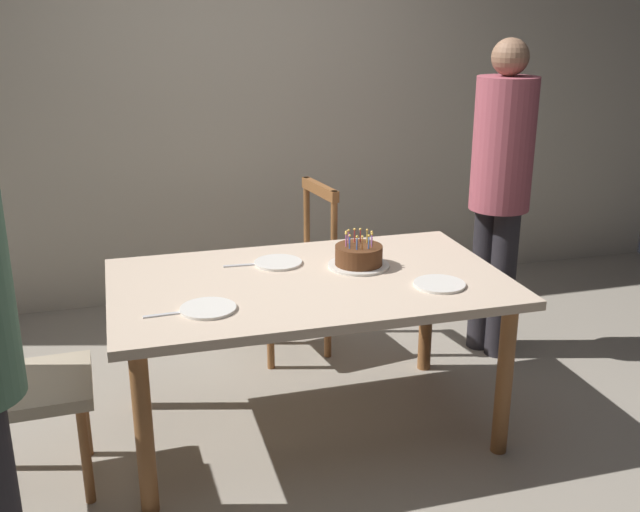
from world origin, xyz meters
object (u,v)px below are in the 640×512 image
(chair_spindle_back, at_px, (292,274))
(plate_near_guest, at_px, (439,284))
(plate_near_celebrant, at_px, (208,309))
(dining_table, at_px, (309,296))
(chair_upholstered, at_px, (6,371))
(birthday_cake, at_px, (359,257))
(person_guest, at_px, (500,181))
(plate_far_side, at_px, (278,263))

(chair_spindle_back, bearing_deg, plate_near_guest, -70.16)
(plate_near_celebrant, distance_m, plate_near_guest, 0.98)
(dining_table, relative_size, chair_upholstered, 1.79)
(dining_table, height_order, chair_spindle_back, chair_spindle_back)
(dining_table, xyz_separation_m, birthday_cake, (0.26, 0.09, 0.13))
(plate_near_celebrant, distance_m, person_guest, 1.84)
(plate_near_guest, bearing_deg, chair_spindle_back, 109.84)
(plate_far_side, bearing_deg, person_guest, 13.00)
(chair_spindle_back, xyz_separation_m, chair_upholstered, (-1.37, -0.96, 0.07))
(plate_near_celebrant, xyz_separation_m, person_guest, (1.66, 0.76, 0.24))
(plate_near_celebrant, height_order, person_guest, person_guest)
(birthday_cake, relative_size, chair_upholstered, 0.29)
(plate_near_celebrant, xyz_separation_m, plate_near_guest, (0.98, 0.00, 0.00))
(chair_spindle_back, bearing_deg, birthday_cake, -79.86)
(plate_far_side, bearing_deg, plate_near_celebrant, -129.80)
(plate_near_celebrant, distance_m, chair_spindle_back, 1.25)
(plate_far_side, xyz_separation_m, plate_near_guest, (0.60, -0.46, 0.00))
(plate_near_celebrant, bearing_deg, chair_upholstered, 172.45)
(dining_table, xyz_separation_m, person_guest, (1.20, 0.53, 0.32))
(plate_near_celebrant, bearing_deg, plate_near_guest, 0.00)
(chair_spindle_back, height_order, person_guest, person_guest)
(birthday_cake, distance_m, chair_upholstered, 1.54)
(person_guest, bearing_deg, plate_far_side, -167.00)
(plate_near_celebrant, bearing_deg, chair_spindle_back, 60.83)
(dining_table, height_order, person_guest, person_guest)
(plate_far_side, relative_size, chair_spindle_back, 0.23)
(birthday_cake, relative_size, plate_near_celebrant, 1.27)
(dining_table, height_order, plate_far_side, plate_far_side)
(plate_near_guest, xyz_separation_m, chair_spindle_back, (-0.38, 1.07, -0.29))
(dining_table, distance_m, person_guest, 1.35)
(chair_upholstered, distance_m, person_guest, 2.56)
(birthday_cake, bearing_deg, plate_near_guest, -52.17)
(chair_spindle_back, bearing_deg, chair_upholstered, -144.83)
(birthday_cake, bearing_deg, plate_far_side, 158.50)
(person_guest, bearing_deg, dining_table, -156.26)
(plate_near_guest, distance_m, chair_upholstered, 1.77)
(plate_near_celebrant, relative_size, person_guest, 0.13)
(dining_table, height_order, plate_near_guest, plate_near_guest)
(person_guest, bearing_deg, plate_near_guest, -132.14)
(plate_near_guest, relative_size, chair_spindle_back, 0.23)
(plate_near_guest, xyz_separation_m, person_guest, (0.68, 0.76, 0.24))
(plate_far_side, height_order, person_guest, person_guest)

